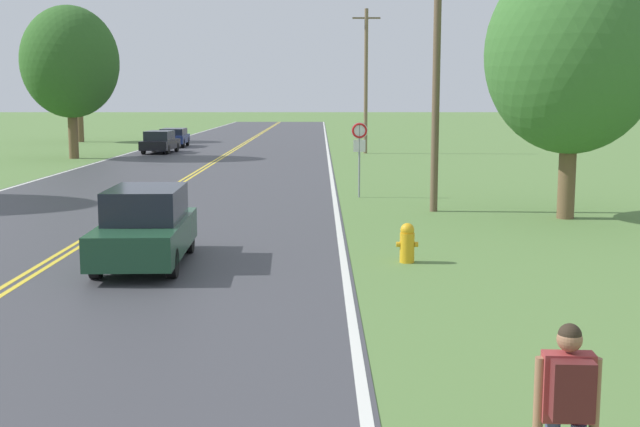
{
  "coord_description": "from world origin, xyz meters",
  "views": [
    {
      "loc": [
        6.03,
        -0.99,
        3.65
      ],
      "look_at": [
        6.03,
        14.76,
        1.36
      ],
      "focal_mm": 45.0,
      "sensor_mm": 36.0,
      "label": 1
    }
  ],
  "objects": [
    {
      "name": "car_black_sedan_approaching",
      "position": [
        -4.54,
        51.97,
        0.75
      ],
      "size": [
        1.93,
        4.41,
        1.47
      ],
      "rotation": [
        0.0,
        0.0,
        1.54
      ],
      "color": "black",
      "rests_on": "ground"
    },
    {
      "name": "car_dark_green_sedan_nearest",
      "position": [
        2.21,
        16.34,
        0.84
      ],
      "size": [
        1.9,
        4.4,
        1.69
      ],
      "rotation": [
        0.0,
        0.0,
        -1.53
      ],
      "color": "black",
      "rests_on": "ground"
    },
    {
      "name": "utility_pole_far",
      "position": [
        9.02,
        51.75,
        4.81
      ],
      "size": [
        1.8,
        0.24,
        9.3
      ],
      "color": "brown",
      "rests_on": "ground"
    },
    {
      "name": "traffic_sign",
      "position": [
        7.47,
        28.27,
        2.08
      ],
      "size": [
        0.6,
        0.1,
        2.75
      ],
      "color": "gray",
      "rests_on": "ground"
    },
    {
      "name": "tree_behind_sign",
      "position": [
        13.5,
        23.13,
        4.91
      ],
      "size": [
        5.15,
        5.15,
        7.89
      ],
      "color": "brown",
      "rests_on": "ground"
    },
    {
      "name": "car_dark_blue_hatchback_mid_near",
      "position": [
        -4.84,
        58.69,
        0.76
      ],
      "size": [
        2.01,
        4.18,
        1.37
      ],
      "rotation": [
        0.0,
        0.0,
        1.6
      ],
      "color": "black",
      "rests_on": "ground"
    },
    {
      "name": "utility_pole_midground",
      "position": [
        9.7,
        24.65,
        4.51
      ],
      "size": [
        1.8,
        0.24,
        8.71
      ],
      "color": "brown",
      "rests_on": "ground"
    },
    {
      "name": "tree_mid_treeline",
      "position": [
        -13.77,
        65.46,
        6.18
      ],
      "size": [
        5.32,
        5.32,
        9.27
      ],
      "color": "brown",
      "rests_on": "ground"
    },
    {
      "name": "fire_hydrant",
      "position": [
        7.97,
        16.54,
        0.45
      ],
      "size": [
        0.49,
        0.33,
        0.89
      ],
      "color": "gold",
      "rests_on": "ground"
    },
    {
      "name": "tree_left_verge",
      "position": [
        -8.8,
        47.29,
        5.71
      ],
      "size": [
        5.74,
        5.74,
        9.03
      ],
      "color": "brown",
      "rests_on": "ground"
    },
    {
      "name": "hitchhiker_person",
      "position": [
        8.2,
        5.71,
        1.04
      ],
      "size": [
        0.58,
        0.43,
        1.7
      ],
      "rotation": [
        0.0,
        0.0,
        1.52
      ],
      "color": "#475175",
      "rests_on": "ground"
    }
  ]
}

